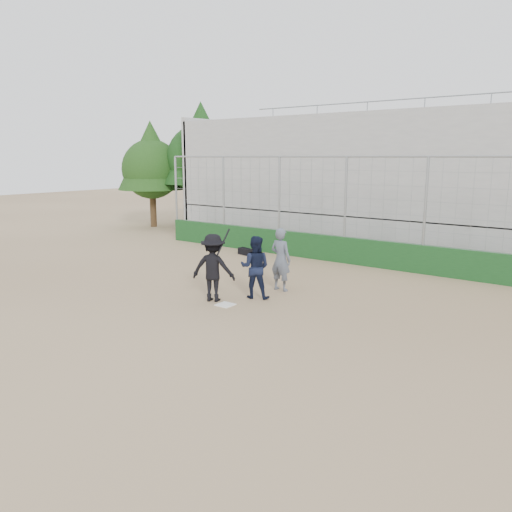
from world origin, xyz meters
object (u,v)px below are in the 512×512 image
Objects in this scene: batter_at_plate at (213,268)px; equipment_bag at (245,251)px; umpire at (281,262)px; catcher_crouched at (255,278)px.

batter_at_plate reaches higher than equipment_bag.
batter_at_plate is at bearing 70.10° from umpire.
catcher_crouched is 0.70× the size of umpire.
batter_at_plate is 6.81m from equipment_bag.
umpire is at bearing 66.66° from batter_at_plate.
batter_at_plate is 1.68× the size of catcher_crouched.
equipment_bag is at bearing 120.46° from batter_at_plate.
catcher_crouched is at bearing 48.49° from batter_at_plate.
batter_at_plate is 1.18× the size of umpire.
batter_at_plate is at bearing -131.51° from catcher_crouched.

